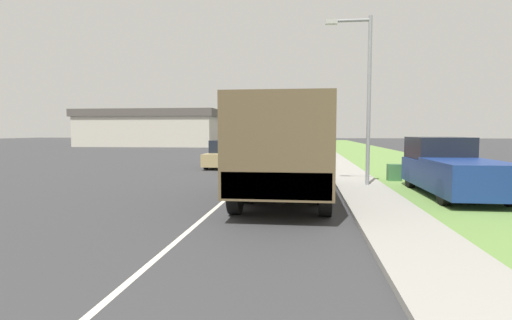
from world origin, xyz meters
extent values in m
plane|color=#38383A|center=(0.00, 40.00, 0.00)|extent=(180.00, 180.00, 0.00)
cube|color=silver|center=(0.00, 40.00, 0.00)|extent=(0.12, 120.00, 0.00)
cube|color=#9E9B93|center=(4.50, 40.00, 0.06)|extent=(1.80, 120.00, 0.12)
cube|color=#6B9347|center=(8.90, 40.00, 0.01)|extent=(7.00, 120.00, 0.02)
cube|color=#606647|center=(1.81, 15.25, 1.64)|extent=(2.55, 2.11, 2.13)
cube|color=brown|center=(1.81, 11.48, 1.79)|extent=(2.55, 5.43, 2.44)
cube|color=#606647|center=(1.81, 8.82, 0.92)|extent=(2.42, 0.10, 0.60)
cube|color=red|center=(0.85, 8.80, 1.12)|extent=(0.12, 0.06, 0.12)
cube|color=red|center=(2.76, 8.80, 1.12)|extent=(0.12, 0.06, 0.12)
cylinder|color=black|center=(0.68, 15.15, 0.54)|extent=(0.30, 1.08, 1.08)
cylinder|color=black|center=(2.93, 15.15, 0.54)|extent=(0.30, 1.08, 1.08)
cylinder|color=black|center=(0.68, 10.13, 0.54)|extent=(0.30, 1.08, 1.08)
cylinder|color=black|center=(2.93, 10.13, 0.54)|extent=(0.30, 1.08, 1.08)
cylinder|color=black|center=(0.68, 11.75, 0.54)|extent=(0.30, 1.08, 1.08)
cylinder|color=black|center=(2.93, 11.75, 0.54)|extent=(0.30, 1.08, 1.08)
cube|color=tan|center=(-2.18, 23.27, 0.52)|extent=(1.91, 4.55, 0.70)
cube|color=black|center=(-2.18, 23.36, 1.23)|extent=(1.68, 2.05, 0.71)
cylinder|color=black|center=(-3.04, 24.73, 0.32)|extent=(0.20, 0.64, 0.64)
cylinder|color=black|center=(-1.33, 24.73, 0.32)|extent=(0.20, 0.64, 0.64)
cylinder|color=black|center=(-3.04, 21.81, 0.32)|extent=(0.20, 0.64, 0.64)
cylinder|color=black|center=(-1.33, 21.81, 0.32)|extent=(0.20, 0.64, 0.64)
cube|color=maroon|center=(1.71, 34.26, 0.51)|extent=(1.71, 4.56, 0.67)
cube|color=black|center=(1.71, 34.36, 1.19)|extent=(1.51, 2.05, 0.69)
cylinder|color=black|center=(0.96, 35.72, 0.32)|extent=(0.20, 0.64, 0.64)
cylinder|color=black|center=(2.47, 35.72, 0.32)|extent=(0.20, 0.64, 0.64)
cylinder|color=black|center=(0.96, 32.80, 0.32)|extent=(0.20, 0.64, 0.64)
cylinder|color=black|center=(2.47, 32.80, 0.32)|extent=(0.20, 0.64, 0.64)
cube|color=#336B3D|center=(-1.64, 46.44, 0.49)|extent=(1.71, 4.69, 0.63)
cube|color=black|center=(-1.64, 46.54, 1.14)|extent=(1.50, 2.11, 0.66)
cylinder|color=black|center=(-2.39, 47.95, 0.32)|extent=(0.20, 0.64, 0.64)
cylinder|color=black|center=(-0.89, 47.95, 0.32)|extent=(0.20, 0.64, 0.64)
cylinder|color=black|center=(-2.39, 44.94, 0.32)|extent=(0.20, 0.64, 0.64)
cylinder|color=black|center=(-0.89, 44.94, 0.32)|extent=(0.20, 0.64, 0.64)
cube|color=silver|center=(1.65, 58.02, 0.51)|extent=(1.80, 3.97, 0.67)
cube|color=black|center=(1.65, 58.10, 1.19)|extent=(1.58, 1.79, 0.69)
cylinder|color=black|center=(0.86, 59.29, 0.32)|extent=(0.20, 0.64, 0.64)
cylinder|color=black|center=(2.45, 59.29, 0.32)|extent=(0.20, 0.64, 0.64)
cylinder|color=black|center=(0.86, 56.75, 0.32)|extent=(0.20, 0.64, 0.64)
cylinder|color=black|center=(2.45, 56.75, 0.32)|extent=(0.20, 0.64, 0.64)
cube|color=navy|center=(-1.76, 71.44, 0.56)|extent=(1.79, 4.01, 0.77)
cube|color=black|center=(-1.76, 71.52, 1.33)|extent=(1.58, 1.80, 0.77)
cylinder|color=black|center=(-2.55, 72.73, 0.32)|extent=(0.20, 0.64, 0.64)
cylinder|color=black|center=(-0.96, 72.73, 0.32)|extent=(0.20, 0.64, 0.64)
cylinder|color=black|center=(-2.55, 70.16, 0.32)|extent=(0.20, 0.64, 0.64)
cylinder|color=black|center=(-0.96, 70.16, 0.32)|extent=(0.20, 0.64, 0.64)
cube|color=navy|center=(7.23, 13.75, 0.68)|extent=(2.01, 5.50, 0.86)
cube|color=black|center=(7.23, 15.34, 1.51)|extent=(1.85, 2.31, 0.79)
cube|color=navy|center=(7.23, 12.60, 1.17)|extent=(2.01, 3.19, 0.12)
cylinder|color=black|center=(6.34, 15.56, 0.40)|extent=(0.24, 0.76, 0.76)
cylinder|color=black|center=(8.11, 15.56, 0.40)|extent=(0.24, 0.76, 0.76)
cylinder|color=black|center=(6.34, 11.94, 0.40)|extent=(0.24, 0.76, 0.76)
cylinder|color=black|center=(8.11, 11.94, 0.40)|extent=(0.24, 0.76, 0.76)
cylinder|color=gray|center=(4.75, 15.42, 3.21)|extent=(0.14, 0.14, 6.19)
cylinder|color=gray|center=(4.05, 15.42, 6.16)|extent=(1.40, 0.11, 0.11)
cube|color=#B2B2AD|center=(3.35, 15.42, 6.13)|extent=(0.44, 0.24, 0.16)
cube|color=#3D7042|center=(6.20, 17.67, 0.37)|extent=(0.55, 0.45, 0.70)
cube|color=beige|center=(-19.77, 57.34, 2.08)|extent=(19.39, 11.97, 4.16)
cube|color=#514C47|center=(-19.77, 57.34, 4.68)|extent=(20.17, 12.45, 1.04)
camera|label=1|loc=(2.44, 0.20, 2.10)|focal=28.00mm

